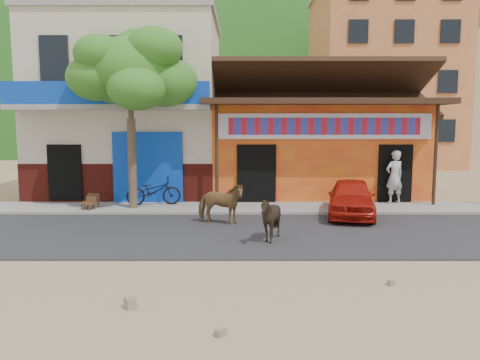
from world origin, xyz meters
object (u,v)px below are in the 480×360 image
object	(u,v)px
tree	(131,118)
cow_dark	(270,219)
red_car	(351,197)
scooter	(154,191)
cafe_chair_right	(91,195)
cafe_chair_left	(88,198)
cow_tan	(220,203)
pedestrian	(394,177)

from	to	relation	value
tree	cow_dark	xyz separation A→B (m)	(4.36, -4.26, -2.50)
red_car	tree	bearing A→B (deg)	-176.16
scooter	cafe_chair_right	xyz separation A→B (m)	(-2.00, -0.60, -0.04)
tree	cafe_chair_left	size ratio (longest dim) A/B	7.58
cow_dark	scooter	bearing A→B (deg)	-170.72
cow_tan	cafe_chair_left	world-z (taller)	cow_tan
red_car	cow_tan	bearing A→B (deg)	-151.72
pedestrian	cafe_chair_left	distance (m)	10.59
cafe_chair_left	red_car	bearing A→B (deg)	13.69
tree	scooter	xyz separation A→B (m)	(0.60, 0.51, -2.51)
tree	scooter	bearing A→B (deg)	40.53
red_car	scooter	distance (m)	6.70
tree	cafe_chair_left	xyz separation A→B (m)	(-1.40, -0.38, -2.60)
pedestrian	cafe_chair_right	bearing A→B (deg)	-13.50
scooter	cafe_chair_left	distance (m)	2.19
cow_tan	pedestrian	bearing A→B (deg)	-50.41
cow_dark	cow_tan	bearing A→B (deg)	-176.08
tree	cafe_chair_right	bearing A→B (deg)	-176.63
tree	cafe_chair_left	world-z (taller)	tree
tree	cow_tan	size ratio (longest dim) A/B	4.21
tree	red_car	size ratio (longest dim) A/B	1.73
cafe_chair_right	pedestrian	bearing A→B (deg)	15.00
scooter	cafe_chair_right	distance (m)	2.09
tree	pedestrian	xyz separation A→B (m)	(9.10, 0.90, -2.06)
cow_tan	cafe_chair_left	xyz separation A→B (m)	(-4.44, 1.83, -0.13)
cow_tan	scooter	xyz separation A→B (m)	(-2.44, 2.73, -0.03)
scooter	cafe_chair_left	xyz separation A→B (m)	(-2.00, -0.90, -0.10)
tree	cow_dark	distance (m)	6.59
red_car	cafe_chair_right	bearing A→B (deg)	-174.29
cow_tan	pedestrian	xyz separation A→B (m)	(6.06, 3.11, 0.42)
cow_dark	cafe_chair_left	size ratio (longest dim) A/B	1.46
pedestrian	cow_tan	bearing A→B (deg)	8.35
cow_dark	cafe_chair_left	xyz separation A→B (m)	(-5.76, 3.87, -0.10)
tree	cow_dark	world-z (taller)	tree
tree	pedestrian	size ratio (longest dim) A/B	3.18
scooter	cow_tan	bearing A→B (deg)	-149.05
red_car	cafe_chair_right	xyz separation A→B (m)	(-8.52, 0.94, -0.06)
red_car	pedestrian	bearing A→B (deg)	56.19
cow_dark	red_car	size ratio (longest dim) A/B	0.33
tree	pedestrian	world-z (taller)	tree
scooter	cafe_chair_right	size ratio (longest dim) A/B	2.09
tree	pedestrian	bearing A→B (deg)	5.65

